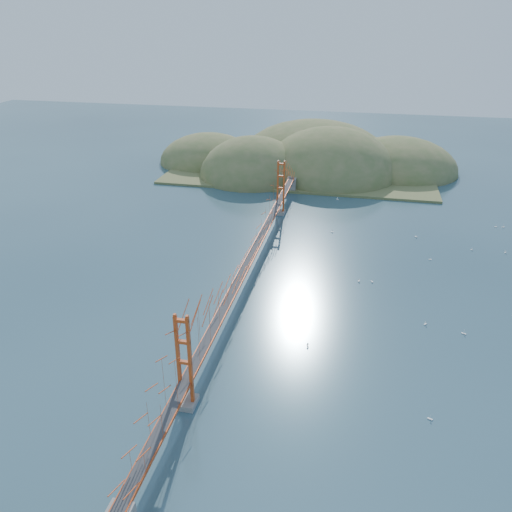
% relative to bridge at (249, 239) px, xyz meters
% --- Properties ---
extents(ground, '(320.00, 320.00, 0.00)m').
position_rel_bridge_xyz_m(ground, '(0.00, -0.18, -7.01)').
color(ground, '#2A4855').
rests_on(ground, ground).
extents(bridge, '(2.20, 94.40, 12.00)m').
position_rel_bridge_xyz_m(bridge, '(0.00, 0.00, 0.00)').
color(bridge, gray).
rests_on(bridge, ground).
extents(far_headlands, '(84.00, 58.00, 25.00)m').
position_rel_bridge_xyz_m(far_headlands, '(2.21, 68.33, -7.01)').
color(far_headlands, olive).
rests_on(far_headlands, ground).
extents(sailboat_1, '(0.58, 0.58, 0.61)m').
position_rel_bridge_xyz_m(sailboat_1, '(19.67, 2.87, -6.87)').
color(sailboat_1, white).
rests_on(sailboat_1, ground).
extents(sailboat_2, '(0.57, 0.57, 0.64)m').
position_rel_bridge_xyz_m(sailboat_2, '(25.94, -26.79, -6.86)').
color(sailboat_2, white).
rests_on(sailboat_2, ground).
extents(sailboat_4, '(0.55, 0.55, 0.62)m').
position_rel_bridge_xyz_m(sailboat_4, '(43.10, 19.12, -6.87)').
color(sailboat_4, white).
rests_on(sailboat_4, ground).
extents(sailboat_12, '(0.67, 0.67, 0.72)m').
position_rel_bridge_xyz_m(sailboat_12, '(11.46, 41.82, -6.85)').
color(sailboat_12, white).
rests_on(sailboat_12, ground).
extents(sailboat_6, '(0.62, 0.62, 0.69)m').
position_rel_bridge_xyz_m(sailboat_6, '(31.86, -9.37, -6.86)').
color(sailboat_6, white).
rests_on(sailboat_6, ground).
extents(sailboat_14, '(0.61, 0.61, 0.64)m').
position_rel_bridge_xyz_m(sailboat_14, '(27.01, -8.12, -6.86)').
color(sailboat_14, white).
rests_on(sailboat_14, ground).
extents(sailboat_10, '(0.54, 0.57, 0.65)m').
position_rel_bridge_xyz_m(sailboat_10, '(11.63, -16.60, -6.86)').
color(sailboat_10, white).
rests_on(sailboat_10, ground).
extents(sailboat_0, '(0.53, 0.58, 0.65)m').
position_rel_bridge_xyz_m(sailboat_0, '(17.57, 2.63, -6.86)').
color(sailboat_0, white).
rests_on(sailboat_0, ground).
extents(sailboat_8, '(0.57, 0.57, 0.65)m').
position_rel_bridge_xyz_m(sailboat_8, '(45.43, 31.89, -6.86)').
color(sailboat_8, white).
rests_on(sailboat_8, ground).
extents(sailboat_7, '(0.49, 0.40, 0.58)m').
position_rel_bridge_xyz_m(sailboat_7, '(29.57, 13.27, -6.87)').
color(sailboat_7, white).
rests_on(sailboat_7, ground).
extents(sailboat_16, '(0.63, 0.63, 0.65)m').
position_rel_bridge_xyz_m(sailboat_16, '(27.85, 23.03, -6.86)').
color(sailboat_16, white).
rests_on(sailboat_16, ground).
extents(sailboat_15, '(0.53, 0.53, 0.56)m').
position_rel_bridge_xyz_m(sailboat_15, '(37.38, 19.14, -6.87)').
color(sailboat_15, white).
rests_on(sailboat_15, ground).
extents(sailboat_17, '(0.57, 0.54, 0.64)m').
position_rel_bridge_xyz_m(sailboat_17, '(43.93, 31.66, -6.86)').
color(sailboat_17, white).
rests_on(sailboat_17, ground).
extents(sailboat_3, '(0.58, 0.58, 0.62)m').
position_rel_bridge_xyz_m(sailboat_3, '(11.81, 21.99, -6.87)').
color(sailboat_3, white).
rests_on(sailboat_3, ground).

